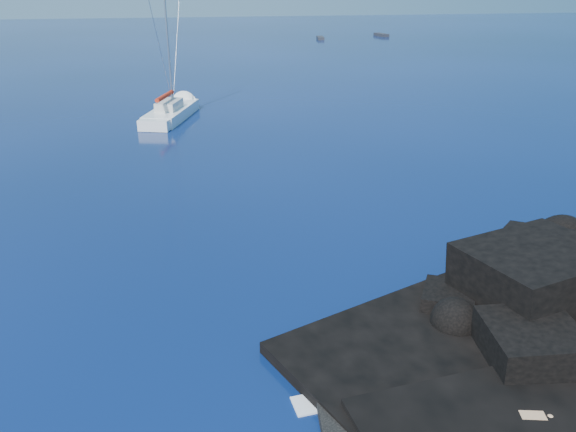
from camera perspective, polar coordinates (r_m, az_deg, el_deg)
name	(u,v)px	position (r m, az deg, el deg)	size (l,w,h in m)	color
surf_foam	(421,345)	(21.70, 13.36, -12.65)	(10.00, 8.00, 0.06)	white
sailboat	(172,118)	(56.11, -11.69, 9.71)	(2.92, 13.95, 14.62)	white
towel	(531,422)	(19.00, 23.50, -18.64)	(1.99, 0.94, 0.05)	white
sunbather	(532,418)	(18.90, 23.58, -18.27)	(1.89, 0.49, 0.27)	#E4A878
distant_boat_a	(320,39)	(131.14, 3.30, 17.49)	(1.37, 4.40, 0.59)	#28292D
distant_boat_b	(381,36)	(139.73, 9.45, 17.57)	(1.52, 4.87, 0.65)	#28282D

